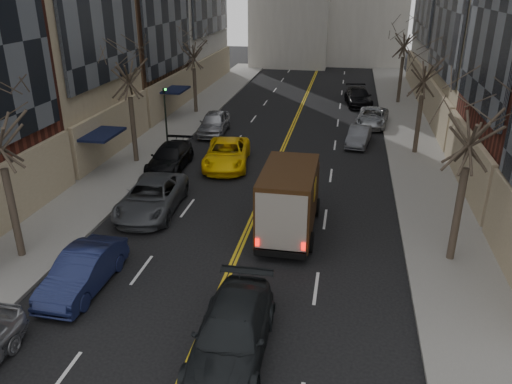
% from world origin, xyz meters
% --- Properties ---
extents(sidewalk_left, '(4.00, 66.00, 0.15)m').
position_xyz_m(sidewalk_left, '(-9.00, 27.00, 0.07)').
color(sidewalk_left, slate).
rests_on(sidewalk_left, ground).
extents(sidewalk_right, '(4.00, 66.00, 0.15)m').
position_xyz_m(sidewalk_right, '(9.00, 27.00, 0.07)').
color(sidewalk_right, slate).
rests_on(sidewalk_right, ground).
extents(tree_lf_mid, '(3.20, 3.20, 8.91)m').
position_xyz_m(tree_lf_mid, '(-8.80, 20.00, 6.60)').
color(tree_lf_mid, '#382D23').
rests_on(tree_lf_mid, sidewalk_left).
extents(tree_lf_far, '(3.20, 3.20, 8.12)m').
position_xyz_m(tree_lf_far, '(-8.80, 33.00, 6.02)').
color(tree_lf_far, '#382D23').
rests_on(tree_lf_far, sidewalk_left).
extents(tree_rt_near, '(3.20, 3.20, 8.71)m').
position_xyz_m(tree_rt_near, '(8.80, 11.00, 6.45)').
color(tree_rt_near, '#382D23').
rests_on(tree_rt_near, sidewalk_right).
extents(tree_rt_mid, '(3.20, 3.20, 8.32)m').
position_xyz_m(tree_rt_mid, '(8.80, 25.00, 6.17)').
color(tree_rt_mid, '#382D23').
rests_on(tree_rt_mid, sidewalk_right).
extents(tree_rt_far, '(3.20, 3.20, 9.11)m').
position_xyz_m(tree_rt_far, '(8.80, 40.00, 6.74)').
color(tree_rt_far, '#382D23').
rests_on(tree_rt_far, sidewalk_right).
extents(traffic_signal, '(0.29, 0.26, 4.70)m').
position_xyz_m(traffic_signal, '(-7.39, 22.00, 2.82)').
color(traffic_signal, black).
rests_on(traffic_signal, sidewalk_left).
extents(ups_truck, '(2.49, 6.03, 3.29)m').
position_xyz_m(ups_truck, '(1.92, 12.33, 1.66)').
color(ups_truck, black).
rests_on(ups_truck, ground).
extents(observer_sedan, '(2.30, 5.48, 1.58)m').
position_xyz_m(observer_sedan, '(1.20, 3.89, 0.79)').
color(observer_sedan, black).
rests_on(observer_sedan, ground).
extents(taxi, '(3.31, 5.93, 1.57)m').
position_xyz_m(taxi, '(-3.00, 20.53, 0.78)').
color(taxi, yellow).
rests_on(taxi, ground).
extents(pedestrian, '(0.51, 0.69, 1.71)m').
position_xyz_m(pedestrian, '(1.95, 17.10, 0.86)').
color(pedestrian, black).
rests_on(pedestrian, ground).
extents(parked_lf_b, '(1.66, 4.58, 1.50)m').
position_xyz_m(parked_lf_b, '(-5.10, 6.41, 0.75)').
color(parked_lf_b, '#131A3E').
rests_on(parked_lf_b, ground).
extents(parked_lf_c, '(2.98, 5.82, 1.57)m').
position_xyz_m(parked_lf_c, '(-5.10, 13.31, 0.79)').
color(parked_lf_c, '#43454A').
rests_on(parked_lf_c, ground).
extents(parked_lf_d, '(2.29, 5.13, 1.46)m').
position_xyz_m(parked_lf_d, '(-6.30, 19.37, 0.73)').
color(parked_lf_d, black).
rests_on(parked_lf_d, ground).
extents(parked_lf_e, '(2.25, 4.94, 1.65)m').
position_xyz_m(parked_lf_e, '(-5.61, 27.26, 0.82)').
color(parked_lf_e, '#9D9EA4').
rests_on(parked_lf_e, ground).
extents(parked_rt_a, '(1.90, 4.08, 1.29)m').
position_xyz_m(parked_rt_a, '(5.10, 26.35, 0.65)').
color(parked_rt_a, '#505258').
rests_on(parked_rt_a, ground).
extents(parked_rt_b, '(2.86, 5.21, 1.38)m').
position_xyz_m(parked_rt_b, '(6.18, 31.70, 0.69)').
color(parked_rt_b, '#A1A4A8').
rests_on(parked_rt_b, ground).
extents(parked_rt_c, '(2.82, 5.59, 1.56)m').
position_xyz_m(parked_rt_c, '(5.10, 38.66, 0.78)').
color(parked_rt_c, black).
rests_on(parked_rt_c, ground).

